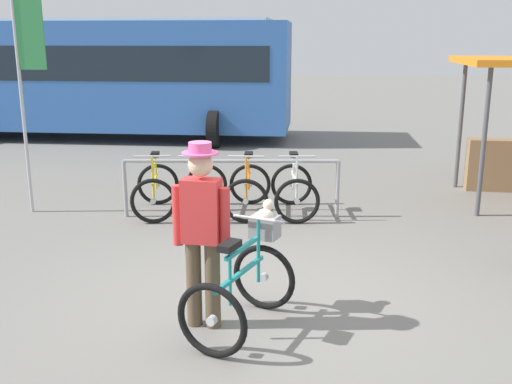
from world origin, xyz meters
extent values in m
plane|color=slate|center=(0.00, 0.00, 0.00)|extent=(80.00, 80.00, 0.00)
cylinder|color=#99999E|center=(-2.16, 2.89, 0.42)|extent=(0.06, 0.06, 0.85)
cylinder|color=#99999E|center=(0.98, 3.09, 0.42)|extent=(0.06, 0.06, 0.85)
cylinder|color=#99999E|center=(-0.59, 2.99, 0.85)|extent=(3.15, 0.24, 0.05)
torus|color=black|center=(-1.83, 3.60, 0.33)|extent=(0.66, 0.18, 0.66)
cylinder|color=#B7B7BC|center=(-1.83, 3.60, 0.33)|extent=(0.09, 0.07, 0.08)
torus|color=black|center=(-1.67, 2.59, 0.33)|extent=(0.66, 0.18, 0.66)
cylinder|color=#B7B7BC|center=(-1.67, 2.59, 0.33)|extent=(0.09, 0.07, 0.08)
cube|color=yellow|center=(-1.75, 3.10, 0.56)|extent=(0.18, 0.91, 0.04)
cube|color=yellow|center=(-1.75, 3.05, 0.78)|extent=(0.13, 0.61, 0.04)
cylinder|color=yellow|center=(-1.78, 3.28, 0.60)|extent=(0.03, 0.03, 0.55)
cube|color=black|center=(-1.78, 3.28, 0.88)|extent=(0.16, 0.26, 0.06)
cylinder|color=yellow|center=(-1.69, 2.71, 0.65)|extent=(0.03, 0.03, 0.63)
cylinder|color=#B7B7BC|center=(-1.69, 2.71, 0.96)|extent=(0.52, 0.11, 0.03)
torus|color=black|center=(-1.06, 3.65, 0.33)|extent=(0.66, 0.07, 0.66)
cylinder|color=#B7B7BC|center=(-1.06, 3.65, 0.33)|extent=(0.08, 0.06, 0.08)
torus|color=black|center=(-1.06, 2.63, 0.33)|extent=(0.66, 0.07, 0.66)
cylinder|color=#B7B7BC|center=(-1.06, 2.63, 0.33)|extent=(0.08, 0.06, 0.08)
cube|color=red|center=(-1.06, 3.14, 0.56)|extent=(0.04, 0.92, 0.04)
cube|color=red|center=(-1.06, 3.09, 0.78)|extent=(0.04, 0.61, 0.04)
cylinder|color=red|center=(-1.06, 3.32, 0.60)|extent=(0.03, 0.03, 0.55)
cube|color=black|center=(-1.06, 3.32, 0.88)|extent=(0.12, 0.24, 0.06)
cylinder|color=red|center=(-1.06, 2.75, 0.65)|extent=(0.03, 0.03, 0.63)
cylinder|color=#B7B7BC|center=(-1.06, 2.75, 0.96)|extent=(0.52, 0.03, 0.03)
torus|color=black|center=(-0.36, 3.69, 0.33)|extent=(0.66, 0.08, 0.66)
cylinder|color=#B7B7BC|center=(-0.36, 3.69, 0.33)|extent=(0.08, 0.06, 0.08)
torus|color=black|center=(-0.35, 2.67, 0.33)|extent=(0.66, 0.08, 0.66)
cylinder|color=#B7B7BC|center=(-0.35, 2.67, 0.33)|extent=(0.08, 0.06, 0.08)
cube|color=orange|center=(-0.36, 3.18, 0.56)|extent=(0.05, 0.92, 0.04)
cube|color=orange|center=(-0.36, 3.13, 0.78)|extent=(0.04, 0.61, 0.04)
cylinder|color=orange|center=(-0.36, 3.37, 0.60)|extent=(0.03, 0.03, 0.55)
cube|color=black|center=(-0.36, 3.37, 0.88)|extent=(0.12, 0.24, 0.06)
cylinder|color=orange|center=(-0.35, 2.80, 0.65)|extent=(0.03, 0.03, 0.63)
cylinder|color=#B7B7BC|center=(-0.35, 2.80, 0.96)|extent=(0.52, 0.04, 0.03)
torus|color=black|center=(0.30, 3.73, 0.33)|extent=(0.67, 0.15, 0.66)
cylinder|color=#B7B7BC|center=(0.30, 3.73, 0.33)|extent=(0.09, 0.07, 0.08)
torus|color=black|center=(0.39, 2.72, 0.33)|extent=(0.67, 0.15, 0.66)
cylinder|color=#B7B7BC|center=(0.39, 2.72, 0.33)|extent=(0.09, 0.07, 0.08)
cube|color=silver|center=(0.34, 3.23, 0.56)|extent=(0.12, 0.92, 0.04)
cube|color=silver|center=(0.35, 3.18, 0.78)|extent=(0.09, 0.61, 0.04)
cylinder|color=silver|center=(0.33, 3.41, 0.60)|extent=(0.03, 0.03, 0.55)
cube|color=black|center=(0.33, 3.41, 0.88)|extent=(0.14, 0.25, 0.06)
cylinder|color=silver|center=(0.38, 2.84, 0.65)|extent=(0.03, 0.03, 0.63)
cylinder|color=#B7B7BC|center=(0.38, 2.84, 0.96)|extent=(0.52, 0.07, 0.03)
torus|color=black|center=(-0.32, -1.04, 0.33)|extent=(0.63, 0.30, 0.66)
cylinder|color=#B7B7BC|center=(-0.32, -1.04, 0.33)|extent=(0.10, 0.09, 0.08)
torus|color=black|center=(0.06, -0.09, 0.33)|extent=(0.63, 0.30, 0.66)
cylinder|color=#B7B7BC|center=(0.06, -0.09, 0.33)|extent=(0.10, 0.09, 0.08)
cube|color=teal|center=(-0.13, -0.57, 0.56)|extent=(0.37, 0.87, 0.04)
cube|color=teal|center=(-0.11, -0.52, 0.78)|extent=(0.26, 0.58, 0.04)
cylinder|color=teal|center=(-0.20, -0.74, 0.60)|extent=(0.03, 0.03, 0.55)
cube|color=black|center=(-0.20, -0.74, 0.88)|extent=(0.20, 0.27, 0.06)
cylinder|color=teal|center=(0.01, -0.21, 0.65)|extent=(0.03, 0.03, 0.63)
cylinder|color=#B7B7BC|center=(0.01, -0.21, 0.96)|extent=(0.49, 0.22, 0.03)
cube|color=gray|center=(0.07, -0.07, 0.84)|extent=(0.32, 0.28, 0.22)
ellipsoid|color=beige|center=(0.07, -0.07, 0.94)|extent=(0.23, 0.22, 0.16)
sphere|color=beige|center=(0.10, 0.00, 1.04)|extent=(0.11, 0.11, 0.11)
cylinder|color=brown|center=(-0.39, -0.50, 0.41)|extent=(0.14, 0.14, 0.82)
cylinder|color=brown|center=(-0.56, -0.47, 0.41)|extent=(0.14, 0.14, 0.82)
cube|color=red|center=(-0.47, -0.48, 1.11)|extent=(0.37, 0.25, 0.58)
cylinder|color=red|center=(-0.26, -0.54, 1.06)|extent=(0.09, 0.09, 0.55)
cylinder|color=red|center=(-0.70, -0.47, 1.06)|extent=(0.09, 0.09, 0.55)
sphere|color=beige|center=(-0.47, -0.48, 1.53)|extent=(0.22, 0.22, 0.22)
cylinder|color=#E05999|center=(-0.47, -0.48, 1.63)|extent=(0.32, 0.32, 0.02)
cylinder|color=#E05999|center=(-0.47, -0.48, 1.68)|extent=(0.20, 0.20, 0.09)
cube|color=#3366B7|center=(-4.83, 10.11, 1.65)|extent=(10.08, 2.85, 2.70)
cube|color=#19232D|center=(-4.83, 10.11, 2.00)|extent=(9.28, 2.84, 0.84)
cube|color=silver|center=(-4.83, 10.11, 3.04)|extent=(9.07, 2.57, 0.08)
cylinder|color=black|center=(-8.04, 11.47, 0.45)|extent=(0.28, 0.91, 0.90)
cylinder|color=black|center=(-1.63, 8.74, 0.45)|extent=(0.28, 0.91, 0.90)
cylinder|color=black|center=(-1.54, 11.24, 0.45)|extent=(0.28, 0.91, 0.90)
cylinder|color=#4C4C51|center=(3.23, 5.09, 1.10)|extent=(0.07, 0.07, 2.20)
cylinder|color=#4C4C51|center=(3.10, 3.29, 1.10)|extent=(0.07, 0.07, 2.20)
cylinder|color=#B2B2B7|center=(-3.68, 3.05, 1.60)|extent=(0.05, 0.05, 3.20)
cube|color=#338C4C|center=(-3.46, 3.05, 2.65)|extent=(0.40, 0.03, 1.00)
camera|label=1|loc=(0.34, -5.48, 2.59)|focal=41.64mm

